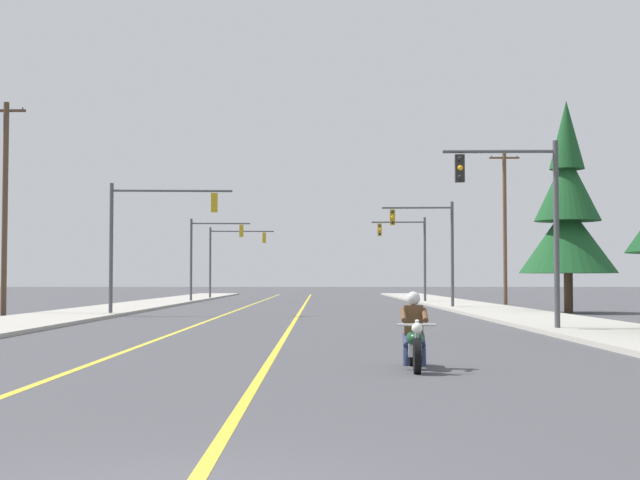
{
  "coord_description": "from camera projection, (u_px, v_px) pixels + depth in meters",
  "views": [
    {
      "loc": [
        1.14,
        -6.7,
        1.69
      ],
      "look_at": [
        1.17,
        18.93,
        2.82
      ],
      "focal_mm": 50.61,
      "sensor_mm": 36.0,
      "label": 1
    }
  ],
  "objects": [
    {
      "name": "conifer_tree_right_verge_far",
      "position": [
        567.0,
        215.0,
        45.69
      ],
      "size": [
        4.92,
        4.92,
        10.82
      ],
      "color": "#423023",
      "rests_on": "ground"
    },
    {
      "name": "sidewalk_kerb_left",
      "position": [
        100.0,
        311.0,
        46.58
      ],
      "size": [
        4.4,
        110.0,
        0.14
      ],
      "primitive_type": "cube",
      "color": "#ADA89E",
      "rests_on": "ground"
    },
    {
      "name": "traffic_signal_mid_left",
      "position": [
        207.0,
        247.0,
        66.76
      ],
      "size": [
        4.45,
        0.52,
        6.2
      ],
      "color": "#47474C",
      "rests_on": "ground"
    },
    {
      "name": "sidewalk_kerb_right",
      "position": [
        494.0,
        311.0,
        46.6
      ],
      "size": [
        4.4,
        110.0,
        0.14
      ],
      "primitive_type": "cube",
      "color": "#ADA89E",
      "rests_on": "ground"
    },
    {
      "name": "traffic_signal_far_right",
      "position": [
        409.0,
        247.0,
        65.21
      ],
      "size": [
        3.93,
        0.37,
        6.2
      ],
      "color": "#47474C",
      "rests_on": "ground"
    },
    {
      "name": "traffic_signal_near_right",
      "position": [
        523.0,
        207.0,
        29.17
      ],
      "size": [
        3.74,
        0.37,
        6.2
      ],
      "color": "#47474C",
      "rests_on": "ground"
    },
    {
      "name": "lane_stripe_center",
      "position": [
        301.0,
        309.0,
        51.58
      ],
      "size": [
        0.16,
        100.0,
        0.01
      ],
      "primitive_type": "cube",
      "color": "yellow",
      "rests_on": "ground"
    },
    {
      "name": "lane_stripe_left",
      "position": [
        239.0,
        309.0,
        51.58
      ],
      "size": [
        0.16,
        100.0,
        0.01
      ],
      "primitive_type": "cube",
      "color": "yellow",
      "rests_on": "ground"
    },
    {
      "name": "traffic_signal_far_left",
      "position": [
        228.0,
        251.0,
        77.6
      ],
      "size": [
        5.55,
        0.54,
        6.2
      ],
      "color": "#47474C",
      "rests_on": "ground"
    },
    {
      "name": "utility_pole_left_near",
      "position": [
        4.0,
        205.0,
        42.41
      ],
      "size": [
        1.82,
        0.26,
        10.08
      ],
      "color": "#4C3828",
      "rests_on": "ground"
    },
    {
      "name": "traffic_signal_mid_right",
      "position": [
        431.0,
        239.0,
        52.07
      ],
      "size": [
        4.14,
        0.37,
        6.2
      ],
      "color": "#47474C",
      "rests_on": "ground"
    },
    {
      "name": "motorcycle_with_rider",
      "position": [
        413.0,
        338.0,
        16.97
      ],
      "size": [
        0.7,
        2.19,
        1.46
      ],
      "color": "black",
      "rests_on": "ground"
    },
    {
      "name": "traffic_signal_near_left",
      "position": [
        146.0,
        227.0,
        42.12
      ],
      "size": [
        5.72,
        0.52,
        6.2
      ],
      "color": "#47474C",
      "rests_on": "ground"
    },
    {
      "name": "utility_pole_right_far",
      "position": [
        504.0,
        225.0,
        60.76
      ],
      "size": [
        2.04,
        0.26,
        10.32
      ],
      "color": "brown",
      "rests_on": "ground"
    }
  ]
}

